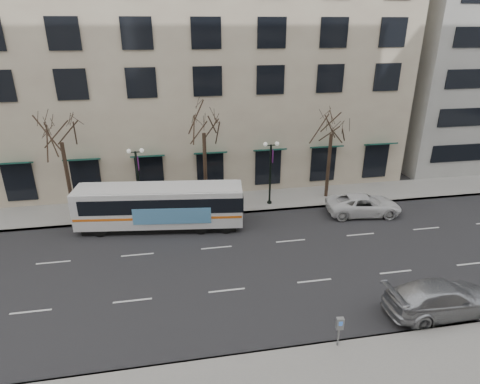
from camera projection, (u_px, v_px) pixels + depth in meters
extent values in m
plane|color=black|center=(221.00, 267.00, 23.91)|extent=(160.00, 160.00, 0.00)
cube|color=gray|center=(267.00, 200.00, 32.86)|extent=(80.00, 4.00, 0.15)
cube|color=tan|center=(169.00, 40.00, 38.01)|extent=(40.00, 20.00, 24.00)
cylinder|color=black|center=(68.00, 181.00, 29.17)|extent=(0.28, 0.28, 5.74)
cylinder|color=black|center=(205.00, 171.00, 30.75)|extent=(0.28, 0.28, 5.95)
cylinder|color=black|center=(328.00, 167.00, 32.46)|extent=(0.28, 0.28, 5.46)
cylinder|color=black|center=(139.00, 184.00, 29.57)|extent=(0.16, 0.16, 5.00)
cylinder|color=black|center=(142.00, 213.00, 30.48)|extent=(0.36, 0.36, 0.30)
cube|color=black|center=(135.00, 152.00, 28.63)|extent=(0.90, 0.06, 0.06)
sphere|color=silver|center=(129.00, 151.00, 28.52)|extent=(0.32, 0.32, 0.32)
sphere|color=silver|center=(142.00, 150.00, 28.66)|extent=(0.32, 0.32, 0.32)
cube|color=#601B67|center=(138.00, 163.00, 28.98)|extent=(0.04, 0.45, 1.00)
cylinder|color=black|center=(270.00, 176.00, 31.19)|extent=(0.16, 0.16, 5.00)
cylinder|color=black|center=(269.00, 203.00, 32.10)|extent=(0.36, 0.36, 0.30)
cube|color=black|center=(271.00, 145.00, 30.25)|extent=(0.90, 0.06, 0.06)
sphere|color=silver|center=(265.00, 144.00, 30.13)|extent=(0.32, 0.32, 0.32)
sphere|color=silver|center=(277.00, 144.00, 30.28)|extent=(0.32, 0.32, 0.32)
cube|color=#601B67|center=(272.00, 156.00, 30.59)|extent=(0.04, 0.45, 1.00)
cube|color=silver|center=(160.00, 205.00, 27.93)|extent=(11.67, 3.87, 2.62)
cube|color=black|center=(161.00, 224.00, 28.50)|extent=(10.72, 3.46, 0.43)
cube|color=black|center=(164.00, 200.00, 27.79)|extent=(11.22, 3.85, 1.05)
cube|color=orange|center=(160.00, 211.00, 28.11)|extent=(11.56, 3.88, 0.17)
cube|color=#5395C9|center=(172.00, 216.00, 26.91)|extent=(5.22, 0.70, 1.15)
cube|color=silver|center=(158.00, 187.00, 27.41)|extent=(11.07, 3.55, 0.08)
cylinder|color=black|center=(100.00, 230.00, 27.21)|extent=(0.98, 0.38, 0.95)
cylinder|color=black|center=(108.00, 216.00, 29.23)|extent=(0.98, 0.38, 0.95)
cylinder|color=black|center=(201.00, 228.00, 27.55)|extent=(0.98, 0.38, 0.95)
cylinder|color=black|center=(202.00, 214.00, 29.57)|extent=(0.98, 0.38, 0.95)
cylinder|color=black|center=(226.00, 227.00, 27.63)|extent=(0.98, 0.38, 0.95)
cylinder|color=black|center=(225.00, 213.00, 29.66)|extent=(0.98, 0.38, 0.95)
imported|color=#A5A7AD|center=(442.00, 298.00, 19.86)|extent=(5.84, 2.45, 1.68)
imported|color=white|center=(363.00, 205.00, 30.34)|extent=(5.81, 3.18, 1.54)
cylinder|color=gray|center=(338.00, 336.00, 17.71)|extent=(0.09, 0.09, 1.03)
cube|color=gray|center=(340.00, 323.00, 17.45)|extent=(0.34, 0.24, 0.57)
cube|color=blue|center=(341.00, 324.00, 17.33)|extent=(0.16, 0.04, 0.21)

